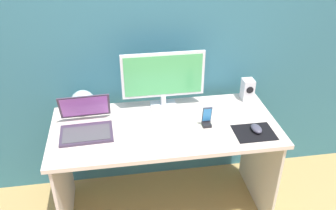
{
  "coord_description": "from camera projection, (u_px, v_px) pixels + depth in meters",
  "views": [
    {
      "loc": [
        -0.28,
        -1.91,
        2.05
      ],
      "look_at": [
        0.02,
        -0.02,
        0.91
      ],
      "focal_mm": 38.43,
      "sensor_mm": 36.0,
      "label": 1
    }
  ],
  "objects": [
    {
      "name": "mouse",
      "position": [
        256.0,
        129.0,
        2.25
      ],
      "size": [
        0.07,
        0.1,
        0.04
      ],
      "primitive_type": "ellipsoid",
      "rotation": [
        0.0,
        0.0,
        0.08
      ],
      "color": "#444454",
      "rests_on": "mousepad"
    },
    {
      "name": "wall_back",
      "position": [
        155.0,
        29.0,
        2.44
      ],
      "size": [
        6.0,
        0.04,
        2.5
      ],
      "primitive_type": "cube",
      "color": "#326D7E",
      "rests_on": "ground_plane"
    },
    {
      "name": "speaker_right",
      "position": [
        248.0,
        90.0,
        2.58
      ],
      "size": [
        0.08,
        0.09,
        0.16
      ],
      "color": "silver",
      "rests_on": "desk"
    },
    {
      "name": "laptop",
      "position": [
        86.0,
        124.0,
        2.25
      ],
      "size": [
        0.34,
        0.33,
        0.21
      ],
      "color": "#3D3245",
      "rests_on": "desk"
    },
    {
      "name": "monitor",
      "position": [
        163.0,
        78.0,
        2.42
      ],
      "size": [
        0.56,
        0.14,
        0.4
      ],
      "color": "silver",
      "rests_on": "desk"
    },
    {
      "name": "phone_in_dock",
      "position": [
        207.0,
        119.0,
        2.3
      ],
      "size": [
        0.06,
        0.05,
        0.14
      ],
      "color": "black",
      "rests_on": "desk"
    },
    {
      "name": "desk",
      "position": [
        165.0,
        144.0,
        2.4
      ],
      "size": [
        1.46,
        0.67,
        0.75
      ],
      "color": "beige",
      "rests_on": "ground_plane"
    },
    {
      "name": "mousepad",
      "position": [
        254.0,
        132.0,
        2.25
      ],
      "size": [
        0.25,
        0.2,
        0.0
      ],
      "primitive_type": "cube",
      "color": "black",
      "rests_on": "desk"
    },
    {
      "name": "ground_plane",
      "position": [
        165.0,
        208.0,
        2.71
      ],
      "size": [
        8.0,
        8.0,
        0.0
      ],
      "primitive_type": "plane",
      "color": "tan"
    },
    {
      "name": "keyboard_external",
      "position": [
        170.0,
        142.0,
        2.16
      ],
      "size": [
        0.38,
        0.13,
        0.01
      ],
      "primitive_type": "cube",
      "rotation": [
        0.0,
        0.0,
        -0.04
      ],
      "color": "white",
      "rests_on": "desk"
    },
    {
      "name": "fishbowl",
      "position": [
        83.0,
        102.0,
        2.42
      ],
      "size": [
        0.17,
        0.17,
        0.17
      ],
      "primitive_type": "sphere",
      "color": "silver",
      "rests_on": "desk"
    }
  ]
}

